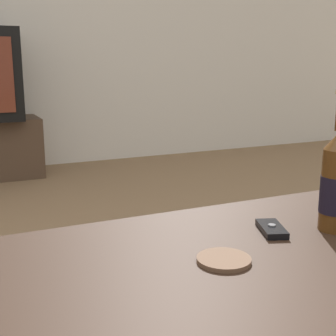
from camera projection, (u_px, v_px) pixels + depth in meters
name	position (u px, v px, depth m)	size (l,w,h in m)	color
coffee_table	(219.00, 297.00, 0.84)	(1.36, 0.65, 0.43)	#332116
cell_phone	(272.00, 229.00, 1.00)	(0.08, 0.11, 0.02)	black
coaster	(224.00, 260.00, 0.85)	(0.10, 0.10, 0.01)	brown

